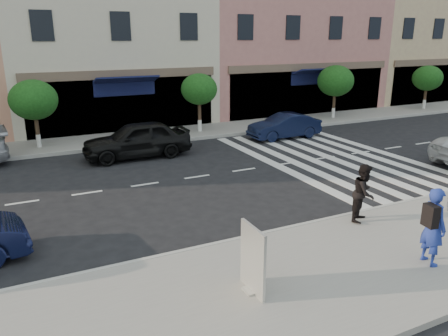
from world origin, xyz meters
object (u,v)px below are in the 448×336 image
Objects in this scene: photographer at (433,226)px; car_far_mid at (137,140)px; walker at (364,193)px; poster_board at (253,261)px; car_far_right at (284,126)px.

photographer is 12.63m from car_far_mid.
photographer is 2.51m from walker.
poster_board is at bearing 88.84° from photographer.
car_far_mid is at bearing 86.83° from poster_board.
car_far_mid is at bearing 24.59° from photographer.
car_far_mid is at bearing 78.37° from walker.
photographer is 0.47× the size of car_far_right.
walker reaches higher than car_far_mid.
walker is at bearing 1.55° from photographer.
walker is 10.76m from car_far_right.
car_far_right is (7.75, 0.29, -0.16)m from car_far_mid.
poster_board is 14.47m from car_far_right.
car_far_mid is (-3.39, 12.17, -0.27)m from photographer.
walker is at bearing 21.87° from poster_board.
walker is 1.14× the size of poster_board.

